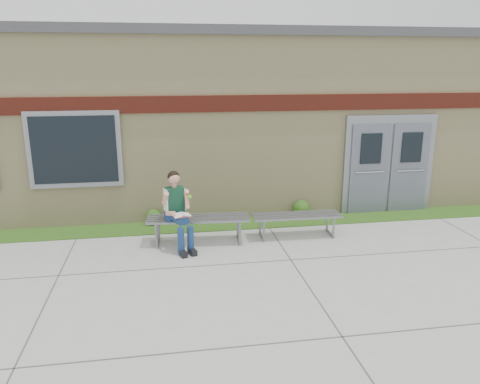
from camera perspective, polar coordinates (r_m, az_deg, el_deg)
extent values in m
plane|color=#9E9E99|center=(7.91, 0.09, -10.19)|extent=(80.00, 80.00, 0.00)
cube|color=#294F15|center=(10.29, -2.29, -3.98)|extent=(16.00, 0.80, 0.02)
cube|color=beige|center=(13.18, -4.25, 9.12)|extent=(16.00, 6.00, 4.00)
cube|color=#3F3F42|center=(13.12, -4.44, 18.28)|extent=(16.20, 6.20, 0.20)
cube|color=maroon|center=(10.12, -2.72, 10.71)|extent=(16.00, 0.06, 0.35)
cube|color=slate|center=(10.31, -19.50, 4.90)|extent=(1.90, 0.08, 1.60)
cube|color=black|center=(10.27, -19.53, 4.86)|extent=(1.70, 0.04, 1.40)
cube|color=slate|center=(11.49, 17.64, 3.24)|extent=(2.20, 0.08, 2.30)
cube|color=slate|center=(11.25, 15.44, 2.64)|extent=(0.92, 0.06, 2.10)
cube|color=slate|center=(11.70, 19.90, 2.75)|extent=(0.92, 0.06, 2.10)
cube|color=slate|center=(9.19, -5.12, -3.20)|extent=(2.04, 0.72, 0.04)
cube|color=slate|center=(9.26, -10.03, -5.02)|extent=(0.09, 0.56, 0.45)
cube|color=slate|center=(9.37, -0.20, -4.54)|extent=(0.09, 0.56, 0.45)
cube|color=slate|center=(9.55, 6.94, -2.86)|extent=(1.81, 0.54, 0.03)
cube|color=slate|center=(9.46, 2.70, -4.50)|extent=(0.05, 0.50, 0.41)
cube|color=slate|center=(9.85, 10.93, -3.96)|extent=(0.05, 0.50, 0.41)
cube|color=navy|center=(9.09, -7.94, -2.82)|extent=(0.41, 0.34, 0.17)
cube|color=#0D3222|center=(8.98, -7.97, -0.90)|extent=(0.38, 0.30, 0.48)
sphere|color=#E3927C|center=(8.86, -8.05, 1.68)|extent=(0.27, 0.27, 0.22)
sphere|color=black|center=(8.87, -8.10, 1.84)|extent=(0.29, 0.29, 0.23)
cylinder|color=navy|center=(8.81, -7.96, -3.27)|extent=(0.28, 0.47, 0.16)
cylinder|color=navy|center=(8.87, -6.80, -3.11)|extent=(0.28, 0.47, 0.16)
cylinder|color=navy|center=(8.71, -7.20, -5.98)|extent=(0.13, 0.13, 0.52)
cylinder|color=navy|center=(8.77, -6.04, -5.80)|extent=(0.13, 0.13, 0.52)
cube|color=black|center=(8.73, -7.00, -7.42)|extent=(0.18, 0.29, 0.10)
cube|color=black|center=(8.79, -5.83, -7.23)|extent=(0.18, 0.29, 0.10)
cylinder|color=#E3927C|center=(8.84, -9.07, -0.76)|extent=(0.16, 0.25, 0.28)
cylinder|color=#E3927C|center=(8.96, -6.66, -0.46)|extent=(0.16, 0.25, 0.28)
cube|color=white|center=(8.69, -7.13, -2.77)|extent=(0.38, 0.31, 0.02)
cube|color=#D85160|center=(8.70, -7.12, -2.85)|extent=(0.38, 0.32, 0.01)
sphere|color=#62B630|center=(8.84, -6.14, -0.60)|extent=(0.09, 0.09, 0.09)
sphere|color=#294F15|center=(10.41, -10.49, -2.99)|extent=(0.33, 0.33, 0.33)
sphere|color=#294F15|center=(10.84, 7.49, -1.98)|extent=(0.38, 0.38, 0.38)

